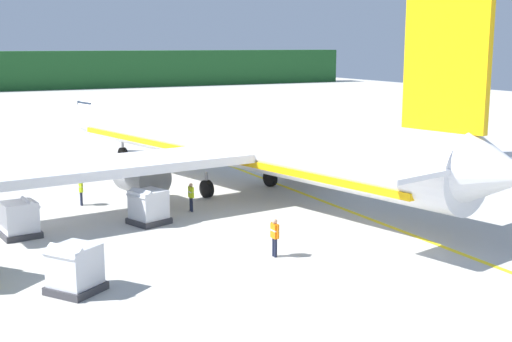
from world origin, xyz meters
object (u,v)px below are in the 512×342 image
object	(u,v)px
crew_loader_left	(81,189)
crew_loader_right	(191,195)
airliner_foreground	(230,138)
crew_marshaller	(275,234)
cargo_container_mid	(20,219)
cargo_container_far	(148,207)
cargo_container_near	(74,269)

from	to	relation	value
crew_loader_left	crew_loader_right	world-z (taller)	crew_loader_right
airliner_foreground	crew_marshaller	size ratio (longest dim) A/B	23.64
cargo_container_mid	crew_loader_left	xyz separation A→B (m)	(4.14, 5.29, 0.07)
airliner_foreground	cargo_container_far	size ratio (longest dim) A/B	18.28
crew_marshaller	crew_loader_right	world-z (taller)	crew_marshaller
crew_loader_right	crew_marshaller	bearing A→B (deg)	-88.29
cargo_container_mid	crew_marshaller	xyz separation A→B (m)	(9.64, -8.42, 0.14)
crew_marshaller	crew_loader_right	size ratio (longest dim) A/B	1.07
cargo_container_near	crew_loader_right	bearing A→B (deg)	48.79
cargo_container_near	crew_loader_right	distance (m)	13.06
cargo_container_far	crew_loader_right	world-z (taller)	cargo_container_far
cargo_container_mid	airliner_foreground	bearing A→B (deg)	21.05
airliner_foreground	crew_marshaller	bearing A→B (deg)	-106.91
airliner_foreground	cargo_container_near	distance (m)	19.41
cargo_container_near	crew_loader_left	xyz separation A→B (m)	(3.38, 14.12, 0.03)
crew_marshaller	cargo_container_mid	bearing A→B (deg)	138.87
cargo_container_near	crew_marshaller	xyz separation A→B (m)	(8.88, 0.41, 0.10)
cargo_container_mid	crew_loader_right	world-z (taller)	cargo_container_mid
airliner_foreground	crew_loader_right	bearing A→B (deg)	-135.86
cargo_container_near	crew_marshaller	world-z (taller)	cargo_container_near
cargo_container_far	crew_marshaller	bearing A→B (deg)	-67.68
cargo_container_mid	crew_loader_right	xyz separation A→B (m)	(9.36, 0.99, 0.07)
cargo_container_near	crew_marshaller	bearing A→B (deg)	2.64
cargo_container_near	crew_loader_left	size ratio (longest dim) A/B	1.51
cargo_container_near	cargo_container_far	size ratio (longest dim) A/B	1.09
cargo_container_near	airliner_foreground	bearing A→B (deg)	47.29
cargo_container_near	cargo_container_mid	bearing A→B (deg)	94.92
airliner_foreground	crew_loader_right	distance (m)	6.67
airliner_foreground	cargo_container_mid	size ratio (longest dim) A/B	20.96
cargo_container_near	cargo_container_far	bearing A→B (deg)	56.12
cargo_container_far	airliner_foreground	bearing A→B (deg)	37.85
cargo_container_near	cargo_container_far	world-z (taller)	cargo_container_near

